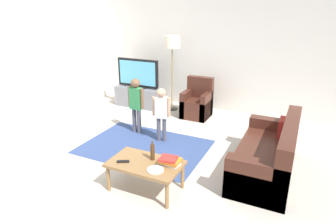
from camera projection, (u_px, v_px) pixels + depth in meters
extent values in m
plane|color=beige|center=(153.00, 159.00, 4.96)|extent=(7.80, 7.80, 0.00)
cube|color=silver|center=(212.00, 53.00, 7.04)|extent=(6.00, 0.12, 2.70)
cube|color=silver|center=(15.00, 65.00, 5.72)|extent=(0.12, 6.00, 2.70)
cube|color=#33477A|center=(145.00, 147.00, 5.40)|extent=(2.20, 1.60, 0.01)
cube|color=slate|center=(139.00, 97.00, 7.49)|extent=(1.20, 0.44, 0.50)
cube|color=black|center=(138.00, 103.00, 7.50)|extent=(1.10, 0.32, 0.03)
cube|color=black|center=(138.00, 87.00, 7.38)|extent=(0.44, 0.28, 0.03)
cube|color=black|center=(138.00, 73.00, 7.26)|extent=(1.10, 0.07, 0.68)
cube|color=#59B2D8|center=(137.00, 73.00, 7.23)|extent=(1.00, 0.01, 0.58)
cube|color=#472319|center=(264.00, 160.00, 4.51)|extent=(0.80, 1.80, 0.42)
cube|color=#472319|center=(287.00, 151.00, 4.31)|extent=(0.20, 1.80, 0.86)
cube|color=#472319|center=(256.00, 182.00, 3.80)|extent=(0.80, 0.20, 0.60)
cube|color=#472319|center=(272.00, 135.00, 5.15)|extent=(0.80, 0.20, 0.60)
cube|color=#B22823|center=(282.00, 128.00, 4.79)|extent=(0.10, 0.32, 0.32)
cube|color=#472319|center=(196.00, 108.00, 6.77)|extent=(0.60, 0.60, 0.42)
cube|color=#472319|center=(200.00, 96.00, 6.88)|extent=(0.60, 0.16, 0.90)
cube|color=#472319|center=(187.00, 103.00, 6.84)|extent=(0.12, 0.60, 0.60)
cube|color=#472319|center=(206.00, 106.00, 6.64)|extent=(0.12, 0.60, 0.60)
cylinder|color=#262626|center=(172.00, 109.00, 7.35)|extent=(0.28, 0.28, 0.02)
cylinder|color=#99844C|center=(172.00, 79.00, 7.10)|extent=(0.03, 0.03, 1.50)
cylinder|color=silver|center=(172.00, 42.00, 6.79)|extent=(0.36, 0.36, 0.28)
cylinder|color=#4C4C59|center=(134.00, 120.00, 5.96)|extent=(0.08, 0.08, 0.50)
cylinder|color=#4C4C59|center=(139.00, 121.00, 5.90)|extent=(0.08, 0.08, 0.50)
cube|color=#338C4C|center=(136.00, 98.00, 5.77)|extent=(0.25, 0.16, 0.43)
sphere|color=brown|center=(135.00, 83.00, 5.67)|extent=(0.18, 0.18, 0.18)
cylinder|color=brown|center=(130.00, 96.00, 5.85)|extent=(0.07, 0.07, 0.39)
cylinder|color=brown|center=(142.00, 99.00, 5.69)|extent=(0.07, 0.07, 0.39)
cylinder|color=#4C4C59|center=(159.00, 129.00, 5.58)|extent=(0.08, 0.08, 0.47)
cylinder|color=#4C4C59|center=(164.00, 130.00, 5.56)|extent=(0.08, 0.08, 0.47)
cube|color=white|center=(161.00, 108.00, 5.42)|extent=(0.24, 0.17, 0.40)
sphere|color=tan|center=(161.00, 93.00, 5.33)|extent=(0.17, 0.17, 0.17)
cylinder|color=tan|center=(154.00, 106.00, 5.45)|extent=(0.06, 0.06, 0.36)
cylinder|color=tan|center=(169.00, 107.00, 5.39)|extent=(0.06, 0.06, 0.36)
cube|color=olive|center=(145.00, 164.00, 4.03)|extent=(1.00, 0.60, 0.04)
cylinder|color=olive|center=(108.00, 178.00, 4.07)|extent=(0.05, 0.05, 0.38)
cylinder|color=olive|center=(167.00, 196.00, 3.71)|extent=(0.05, 0.05, 0.38)
cylinder|color=olive|center=(128.00, 162.00, 4.50)|extent=(0.05, 0.05, 0.38)
cylinder|color=olive|center=(183.00, 176.00, 4.13)|extent=(0.05, 0.05, 0.38)
cube|color=white|center=(170.00, 163.00, 3.97)|extent=(0.26, 0.19, 0.04)
cube|color=orange|center=(170.00, 160.00, 3.96)|extent=(0.27, 0.22, 0.04)
cube|color=red|center=(168.00, 159.00, 3.94)|extent=(0.25, 0.23, 0.03)
cylinder|color=#4C3319|center=(153.00, 152.00, 4.07)|extent=(0.06, 0.06, 0.23)
cylinder|color=#4C3319|center=(152.00, 143.00, 4.02)|extent=(0.02, 0.02, 0.06)
cube|color=black|center=(123.00, 161.00, 4.03)|extent=(0.17, 0.12, 0.02)
cylinder|color=white|center=(155.00, 170.00, 3.83)|extent=(0.22, 0.22, 0.02)
cube|color=silver|center=(157.00, 170.00, 3.82)|extent=(0.15, 0.05, 0.01)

